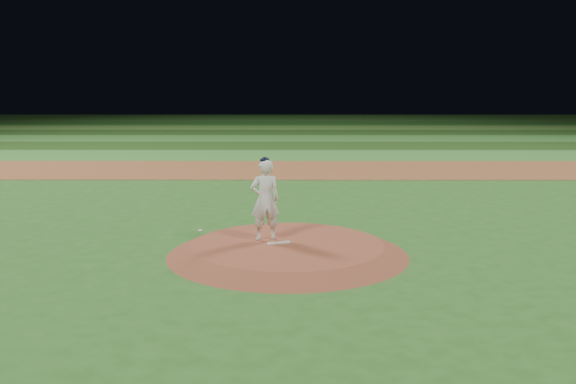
{
  "coord_description": "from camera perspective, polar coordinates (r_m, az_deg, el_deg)",
  "views": [
    {
      "loc": [
        0.05,
        -14.2,
        3.94
      ],
      "look_at": [
        0.0,
        2.0,
        1.1
      ],
      "focal_mm": 40.0,
      "sensor_mm": 36.0,
      "label": 1
    }
  ],
  "objects": [
    {
      "name": "outfield_stripe_3",
      "position": [
        48.85,
        0.12,
        5.32
      ],
      "size": [
        70.0,
        5.0,
        0.02
      ],
      "primitive_type": "cube",
      "color": "#1D4115",
      "rests_on": "ground"
    },
    {
      "name": "outfield_stripe_4",
      "position": [
        53.84,
        0.13,
        5.75
      ],
      "size": [
        70.0,
        5.0,
        0.02
      ],
      "primitive_type": "cube",
      "color": "#3B6A26",
      "rests_on": "ground"
    },
    {
      "name": "pitching_rubber",
      "position": [
        14.7,
        -0.82,
        -4.54
      ],
      "size": [
        0.55,
        0.3,
        0.03
      ],
      "primitive_type": "cube",
      "rotation": [
        0.0,
        0.0,
        0.33
      ],
      "color": "white",
      "rests_on": "pitchers_mound"
    },
    {
      "name": "pitchers_mound",
      "position": [
        14.7,
        -0.02,
        -5.09
      ],
      "size": [
        5.5,
        5.5,
        0.25
      ],
      "primitive_type": "cone",
      "color": "brown",
      "rests_on": "ground"
    },
    {
      "name": "outfield_stripe_5",
      "position": [
        58.83,
        0.13,
        6.1
      ],
      "size": [
        70.0,
        5.0,
        0.02
      ],
      "primitive_type": "cube",
      "color": "#1A4A18",
      "rests_on": "ground"
    },
    {
      "name": "outfield_stripe_2",
      "position": [
        43.87,
        0.11,
        4.79
      ],
      "size": [
        70.0,
        5.0,
        0.02
      ],
      "primitive_type": "cube",
      "color": "#2F6F28",
      "rests_on": "ground"
    },
    {
      "name": "infield_dirt_band",
      "position": [
        28.47,
        0.08,
        2.0
      ],
      "size": [
        70.0,
        6.0,
        0.02
      ],
      "primitive_type": "cube",
      "color": "brown",
      "rests_on": "ground"
    },
    {
      "name": "outfield_stripe_1",
      "position": [
        38.9,
        0.11,
        4.13
      ],
      "size": [
        70.0,
        5.0,
        0.02
      ],
      "primitive_type": "cube",
      "color": "#1E4315",
      "rests_on": "ground"
    },
    {
      "name": "outfield_stripe_0",
      "position": [
        33.92,
        0.09,
        3.28
      ],
      "size": [
        70.0,
        5.0,
        0.02
      ],
      "primitive_type": "cube",
      "color": "#35782B",
      "rests_on": "ground"
    },
    {
      "name": "rosin_bag",
      "position": [
        15.94,
        -7.81,
        -3.42
      ],
      "size": [
        0.12,
        0.12,
        0.06
      ],
      "primitive_type": "ellipsoid",
      "color": "silver",
      "rests_on": "pitchers_mound"
    },
    {
      "name": "pitcher_on_mound",
      "position": [
        14.85,
        -2.06,
        -0.67
      ],
      "size": [
        0.78,
        0.61,
        1.95
      ],
      "color": "white",
      "rests_on": "pitchers_mound"
    },
    {
      "name": "ground",
      "position": [
        14.73,
        -0.02,
        -5.56
      ],
      "size": [
        120.0,
        120.0,
        0.0
      ],
      "primitive_type": "plane",
      "color": "#265C1D",
      "rests_on": "ground"
    }
  ]
}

